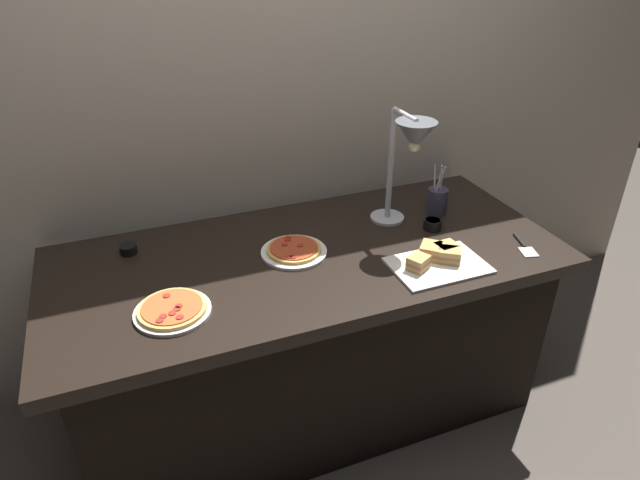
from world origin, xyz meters
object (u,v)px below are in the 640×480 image
pizza_plate_front (172,310)px  sandwich_platter (437,259)px  sauce_cup_far (433,224)px  serving_spatula (524,246)px  sauce_cup_near (128,249)px  pizza_plate_center (294,251)px  utensil_holder (437,200)px  heat_lamp (410,146)px

pizza_plate_front → sandwich_platter: bearing=-3.5°
sauce_cup_far → serving_spatula: 0.35m
serving_spatula → sauce_cup_near: bearing=160.1°
pizza_plate_center → sandwich_platter: size_ratio=0.73×
pizza_plate_front → sauce_cup_near: size_ratio=3.83×
sauce_cup_far → pizza_plate_center: bearing=177.4°
sauce_cup_near → serving_spatula: 1.49m
utensil_holder → sauce_cup_far: bearing=-126.9°
pizza_plate_center → sandwich_platter: 0.52m
sandwich_platter → sauce_cup_far: size_ratio=4.70×
sandwich_platter → serving_spatula: 0.38m
pizza_plate_center → heat_lamp: bearing=-1.4°
pizza_plate_front → utensil_holder: size_ratio=1.12×
pizza_plate_front → sauce_cup_far: 1.07m
pizza_plate_front → utensil_holder: bearing=14.5°
pizza_plate_front → pizza_plate_center: size_ratio=0.98×
serving_spatula → heat_lamp: bearing=144.8°
pizza_plate_front → sandwich_platter: 0.93m
utensil_holder → pizza_plate_front: bearing=-165.5°
heat_lamp → pizza_plate_center: 0.57m
sauce_cup_far → heat_lamp: bearing=173.5°
sandwich_platter → utensil_holder: (0.22, 0.35, 0.04)m
sandwich_platter → sauce_cup_near: size_ratio=5.34×
sauce_cup_near → utensil_holder: bearing=-6.2°
heat_lamp → sandwich_platter: heat_lamp is taller
heat_lamp → utensil_holder: bearing=25.8°
pizza_plate_front → sauce_cup_near: (-0.10, 0.43, 0.01)m
serving_spatula → utensil_holder: bearing=113.0°
pizza_plate_center → sandwich_platter: (0.45, -0.26, 0.01)m
sandwich_platter → heat_lamp: bearing=90.4°
sauce_cup_far → serving_spatula: sauce_cup_far is taller
utensil_holder → serving_spatula: bearing=-67.0°
heat_lamp → utensil_holder: (0.22, 0.11, -0.31)m
heat_lamp → utensil_holder: 0.39m
sandwich_platter → utensil_holder: bearing=58.5°
heat_lamp → sandwich_platter: (0.00, -0.25, -0.34)m
serving_spatula → pizza_plate_front: bearing=176.7°
pizza_plate_front → serving_spatula: bearing=-3.3°
sandwich_platter → sauce_cup_near: (-1.03, 0.49, -0.00)m
pizza_plate_center → sauce_cup_near: bearing=158.2°
pizza_plate_front → serving_spatula: size_ratio=1.40×
heat_lamp → pizza_plate_center: (-0.45, 0.01, -0.35)m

